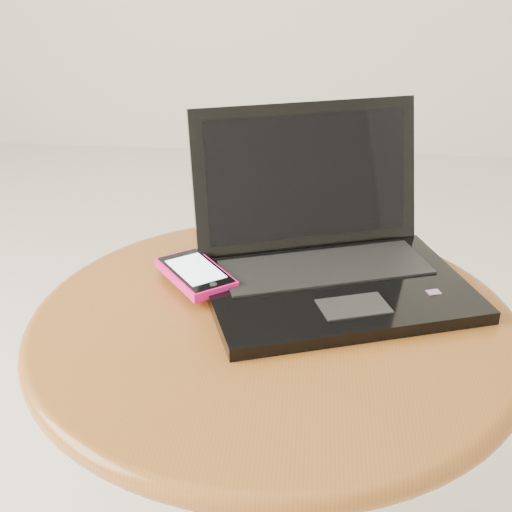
{
  "coord_description": "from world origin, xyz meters",
  "views": [
    {
      "loc": [
        0.04,
        -0.82,
        0.9
      ],
      "look_at": [
        -0.03,
        -0.07,
        0.53
      ],
      "focal_mm": 49.11,
      "sensor_mm": 36.0,
      "label": 1
    }
  ],
  "objects": [
    {
      "name": "laptop",
      "position": [
        0.06,
        -0.01,
        0.51
      ],
      "size": [
        0.39,
        0.36,
        0.21
      ],
      "color": "black",
      "rests_on": "table"
    },
    {
      "name": "phone_pink",
      "position": [
        -0.11,
        -0.04,
        0.49
      ],
      "size": [
        0.12,
        0.13,
        0.01
      ],
      "color": "#DF1070",
      "rests_on": "phone_black"
    },
    {
      "name": "phone_black",
      "position": [
        -0.09,
        -0.02,
        0.47
      ],
      "size": [
        0.14,
        0.13,
        0.01
      ],
      "color": "black",
      "rests_on": "table"
    },
    {
      "name": "table",
      "position": [
        -0.0,
        -0.1,
        0.37
      ],
      "size": [
        0.59,
        0.59,
        0.47
      ],
      "color": "#502513",
      "rests_on": "ground"
    }
  ]
}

